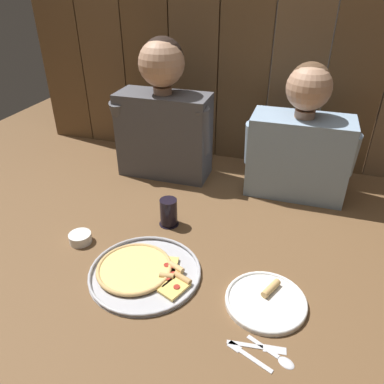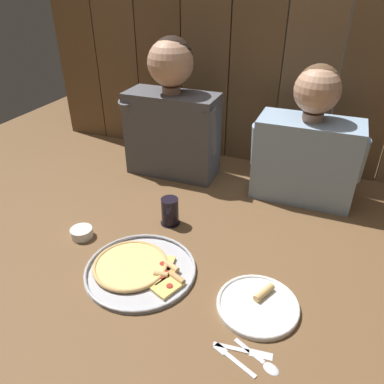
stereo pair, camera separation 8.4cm
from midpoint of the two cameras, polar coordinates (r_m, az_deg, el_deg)
ground_plane at (r=1.32m, az=1.63°, el=-9.16°), size 3.20×3.20×0.00m
pizza_tray at (r=1.24m, az=-6.34°, el=-11.60°), size 0.36×0.36×0.03m
dinner_plate at (r=1.15m, az=12.25°, el=-16.63°), size 0.24×0.24×0.03m
drinking_glass at (r=1.42m, az=-1.72°, el=-3.03°), size 0.08×0.08×0.11m
dipping_bowl at (r=1.42m, az=-14.99°, el=-6.06°), size 0.08×0.08×0.04m
table_fork at (r=1.04m, az=8.77°, el=-24.02°), size 0.13×0.06×0.01m
table_knife at (r=1.06m, az=10.33°, el=-22.89°), size 0.16×0.03×0.01m
table_spoon at (r=1.04m, az=13.48°, el=-24.16°), size 0.13×0.08×0.01m
diner_left at (r=1.70m, az=-1.67°, el=11.93°), size 0.45×0.21×0.62m
diner_right at (r=1.59m, az=18.87°, el=7.03°), size 0.44×0.20×0.55m
wooden_backdrop_wall at (r=1.79m, az=12.04°, el=26.47°), size 2.19×0.03×1.45m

